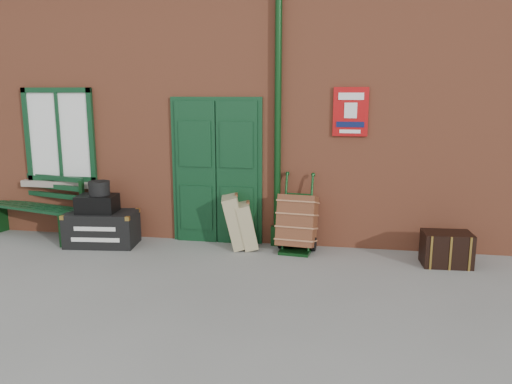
% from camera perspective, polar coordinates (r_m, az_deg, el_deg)
% --- Properties ---
extents(ground, '(80.00, 80.00, 0.00)m').
position_cam_1_polar(ground, '(6.56, -5.00, -9.48)').
color(ground, gray).
rests_on(ground, ground).
extents(station_building, '(10.30, 4.30, 4.36)m').
position_cam_1_polar(station_building, '(9.55, 0.23, 10.35)').
color(station_building, '#AB5637').
rests_on(station_building, ground).
extents(bench, '(1.75, 0.93, 1.04)m').
position_cam_1_polar(bench, '(8.88, -23.66, -1.36)').
color(bench, '#0E351B').
rests_on(bench, ground).
extents(houdini_trunk, '(1.11, 0.69, 0.52)m').
position_cam_1_polar(houdini_trunk, '(8.07, -17.19, -4.01)').
color(houdini_trunk, black).
rests_on(houdini_trunk, ground).
extents(strongbox, '(0.62, 0.48, 0.26)m').
position_cam_1_polar(strongbox, '(8.00, -17.68, -1.26)').
color(strongbox, black).
rests_on(strongbox, houdini_trunk).
extents(hatbox, '(0.35, 0.35, 0.21)m').
position_cam_1_polar(hatbox, '(7.97, -17.49, 0.43)').
color(hatbox, black).
rests_on(hatbox, strongbox).
extents(suitcase_back, '(0.51, 0.64, 0.82)m').
position_cam_1_polar(suitcase_back, '(7.59, -2.40, -3.31)').
color(suitcase_back, tan).
rests_on(suitcase_back, ground).
extents(suitcase_front, '(0.44, 0.57, 0.70)m').
position_cam_1_polar(suitcase_front, '(7.57, -1.07, -3.79)').
color(suitcase_front, tan).
rests_on(suitcase_front, ground).
extents(porter_trolley, '(0.61, 0.65, 1.13)m').
position_cam_1_polar(porter_trolley, '(7.42, 4.72, -3.44)').
color(porter_trolley, black).
rests_on(porter_trolley, ground).
extents(dark_trunk, '(0.67, 0.46, 0.46)m').
position_cam_1_polar(dark_trunk, '(7.31, 20.93, -6.09)').
color(dark_trunk, black).
rests_on(dark_trunk, ground).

